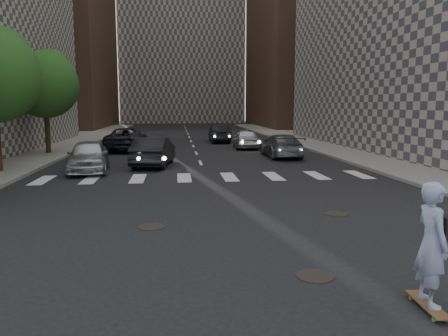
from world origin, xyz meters
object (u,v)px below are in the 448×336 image
Objects in this scene: traffic_car_d at (246,138)px; traffic_car_e at (219,134)px; skateboarder at (432,244)px; traffic_car_a at (154,151)px; traffic_car_c at (127,139)px; tree_c at (46,82)px; silver_sedan at (89,156)px; traffic_car_b at (281,146)px.

traffic_car_d is 0.95× the size of traffic_car_e.
skateboarder is 0.43× the size of traffic_car_a.
traffic_car_c reaches higher than traffic_car_e.
traffic_car_c is (4.66, 2.08, -3.85)m from tree_c.
tree_c is at bearing 35.27° from traffic_car_e.
skateboarder reaches higher than silver_sedan.
skateboarder is 0.47× the size of traffic_car_d.
traffic_car_a is 10.86m from traffic_car_d.
tree_c is 1.41× the size of traffic_car_a.
traffic_car_c reaches higher than traffic_car_a.
traffic_car_a reaches higher than silver_sedan.
skateboarder is at bearing 90.41° from traffic_car_e.
traffic_car_e is (7.19, 6.25, -0.05)m from traffic_car_c.
traffic_car_d is at bearing 11.55° from tree_c.
silver_sedan is at bearing 37.45° from traffic_car_a.
traffic_car_a is 0.96× the size of traffic_car_b.
skateboarder is 0.42× the size of traffic_car_b.
traffic_car_b is 11.10m from traffic_car_c.
traffic_car_e is at bearing -100.87° from traffic_car_a.
traffic_car_d is (1.29, 25.84, -0.33)m from skateboarder.
tree_c is at bearing -11.49° from traffic_car_b.
tree_c reaches higher than skateboarder.
traffic_car_b is 0.84× the size of traffic_car_c.
traffic_car_d is at bearing -176.21° from traffic_car_c.
traffic_car_a is at bearing -41.42° from tree_c.
silver_sedan is 11.64m from traffic_car_b.
skateboarder is 17.27m from silver_sedan.
skateboarder is 17.73m from traffic_car_a.
silver_sedan is at bearing 24.75° from traffic_car_b.
traffic_car_a is 8.21m from traffic_car_b.
traffic_car_b is 1.07× the size of traffic_car_e.
traffic_car_b is at bearing 103.53° from traffic_car_e.
skateboarder is (11.97, -23.14, -3.58)m from tree_c.
traffic_car_c is at bearing -66.56° from traffic_car_a.
silver_sedan reaches higher than traffic_car_d.
silver_sedan reaches higher than traffic_car_e.
traffic_car_b is at bearing 152.38° from traffic_car_c.
tree_c reaches higher than traffic_car_e.
traffic_car_b is at bearing -11.65° from tree_c.
tree_c is at bearing -33.57° from traffic_car_a.
traffic_car_a is (6.96, -6.14, -3.88)m from tree_c.
traffic_car_c reaches higher than traffic_car_b.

